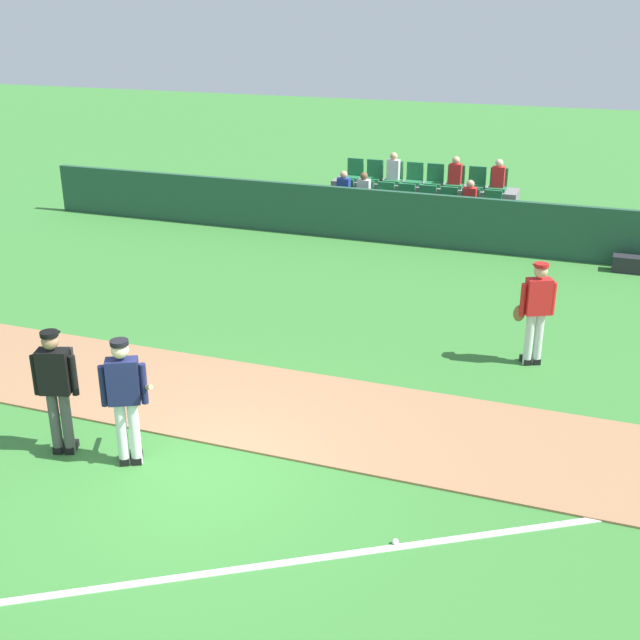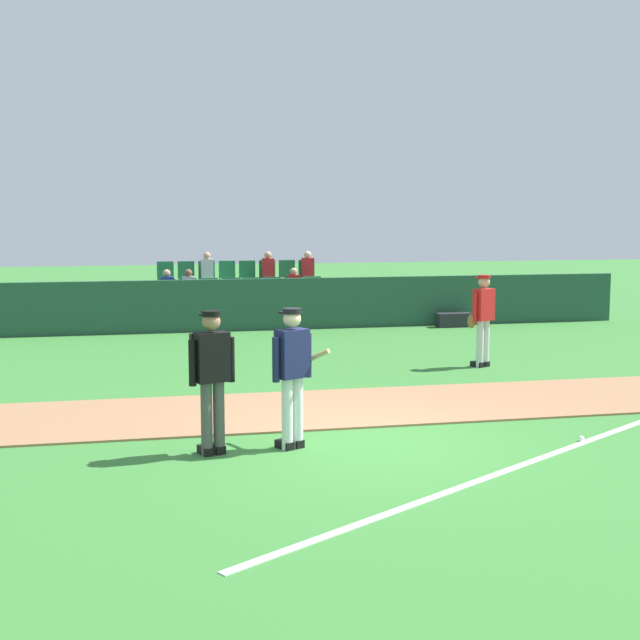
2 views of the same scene
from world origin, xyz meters
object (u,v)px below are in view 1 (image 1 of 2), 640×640
at_px(batter_navy_jersey, 125,397).
at_px(runner_red_jersey, 536,310).
at_px(umpire_home_plate, 57,385).
at_px(baseball, 395,542).
at_px(equipment_bag, 634,265).

distance_m(batter_navy_jersey, runner_red_jersey, 6.73).
height_order(umpire_home_plate, baseball, umpire_home_plate).
bearing_deg(equipment_bag, runner_red_jersey, -105.72).
bearing_deg(umpire_home_plate, runner_red_jersey, 41.86).
bearing_deg(batter_navy_jersey, baseball, -7.08).
bearing_deg(equipment_bag, batter_navy_jersey, -120.13).
height_order(baseball, equipment_bag, equipment_bag).
relative_size(runner_red_jersey, baseball, 23.78).
height_order(batter_navy_jersey, equipment_bag, batter_navy_jersey).
bearing_deg(runner_red_jersey, equipment_bag, 74.28).
bearing_deg(runner_red_jersey, umpire_home_plate, -138.14).
bearing_deg(batter_navy_jersey, umpire_home_plate, -177.04).
bearing_deg(baseball, batter_navy_jersey, 172.92).
bearing_deg(baseball, runner_red_jersey, 80.75).
distance_m(umpire_home_plate, runner_red_jersey, 7.48).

